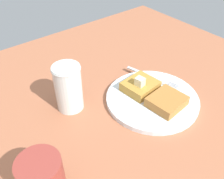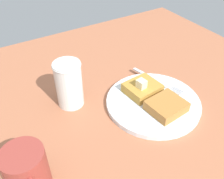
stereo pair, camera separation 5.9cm
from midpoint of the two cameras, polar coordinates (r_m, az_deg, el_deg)
table_surface at (r=64.07cm, az=3.50°, el=-3.56°), size 93.65×93.65×2.70cm
plate at (r=62.89cm, az=6.54°, el=-2.22°), size 23.10×23.10×1.25cm
toast_slice_left at (r=63.79cm, az=3.84°, el=0.70°), size 8.01×8.81×2.40cm
toast_slice_middle at (r=59.96cm, az=9.65°, el=-2.82°), size 8.01×8.81×2.40cm
butter_pat_primary at (r=61.47cm, az=3.66°, el=1.69°), size 2.41×2.24×2.14cm
fork at (r=68.57cm, az=7.37°, el=2.46°), size 15.86×5.35×0.36cm
syrup_jar at (r=59.29cm, az=-12.74°, el=0.11°), size 6.62×6.62×11.67cm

